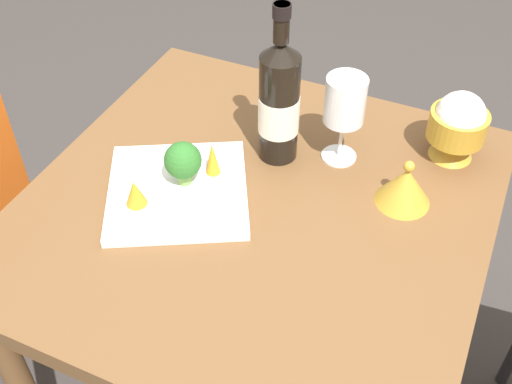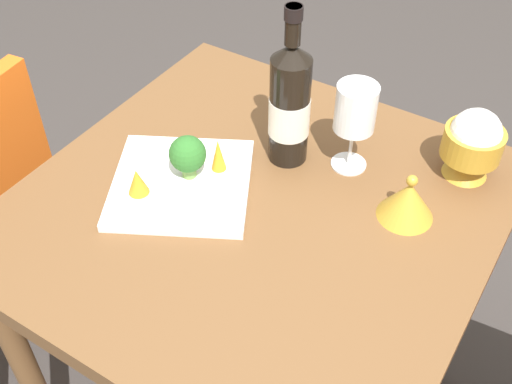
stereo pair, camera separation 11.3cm
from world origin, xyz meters
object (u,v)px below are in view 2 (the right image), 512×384
Objects in this scene: serving_plate at (181,184)px; carrot_garnish_right at (137,181)px; rice_bowl at (473,143)px; broccoli_floret at (188,155)px; wine_bottle at (290,104)px; rice_bowl_lid at (408,200)px; carrot_garnish_left at (218,155)px; wine_glass at (356,110)px.

carrot_garnish_right is (0.07, -0.05, 0.03)m from serving_plate.
broccoli_floret is (0.30, -0.43, -0.01)m from rice_bowl.
wine_bottle is 3.70× the size of broccoli_floret.
carrot_garnish_right is (0.08, -0.05, -0.02)m from broccoli_floret.
rice_bowl is 1.65× the size of broccoli_floret.
wine_bottle is 3.17× the size of rice_bowl_lid.
carrot_garnish_right is (0.25, -0.17, -0.08)m from wine_bottle.
carrot_garnish_right is at bearing -34.70° from serving_plate.
rice_bowl_lid reaches higher than carrot_garnish_left.
broccoli_floret is at bearing -70.67° from rice_bowl_lid.
wine_glass is at bearing 109.79° from wine_bottle.
carrot_garnish_right is at bearing -51.35° from rice_bowl.
rice_bowl is (-0.13, 0.31, -0.05)m from wine_bottle.
wine_glass is 0.18m from rice_bowl_lid.
rice_bowl_lid is 1.93× the size of carrot_garnish_right.
broccoli_floret is 0.06m from carrot_garnish_left.
wine_bottle is at bearing -66.39° from rice_bowl.
wine_bottle is 6.12× the size of carrot_garnish_right.
rice_bowl is at bearing 128.65° from carrot_garnish_right.
wine_glass reaches higher than broccoli_floret.
wine_glass is 0.22m from rice_bowl.
broccoli_floret is at bearing 149.24° from carrot_garnish_right.
carrot_garnish_right is (0.22, -0.42, 0.00)m from rice_bowl_lid.
wine_bottle is 0.21m from broccoli_floret.
wine_bottle reaches higher than rice_bowl.
carrot_garnish_left is (0.25, -0.39, -0.02)m from rice_bowl.
wine_glass is 1.26× the size of rice_bowl.
rice_bowl_lid is 0.40m from broccoli_floret.
broccoli_floret is at bearing -37.33° from carrot_garnish_left.
rice_bowl is at bearing 113.61° from wine_bottle.
wine_bottle reaches higher than wine_glass.
carrot_garnish_left is at bearing -35.34° from wine_bottle.
broccoli_floret is 1.66× the size of carrot_garnish_right.
rice_bowl_lid is at bearing 109.33° from broccoli_floret.
rice_bowl_lid is at bearing -17.53° from rice_bowl.
broccoli_floret reaches higher than serving_plate.
carrot_garnish_left is (0.16, -0.19, -0.08)m from wine_glass.
rice_bowl is at bearing 115.70° from wine_glass.
wine_bottle is at bearing -70.21° from wine_glass.
wine_bottle reaches higher than broccoli_floret.
rice_bowl is 0.61m from carrot_garnish_right.
wine_glass is at bearing 128.74° from carrot_garnish_left.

